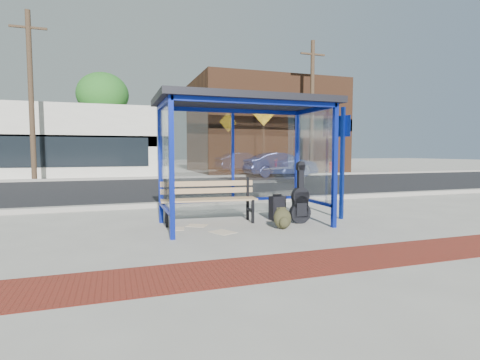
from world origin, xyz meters
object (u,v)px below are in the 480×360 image
object	(u,v)px
parked_car	(280,165)
fire_hydrant	(331,167)
bench	(209,198)
backpack	(283,219)
suitcase	(277,208)
guitar_bag	(300,202)

from	to	relation	value
parked_car	fire_hydrant	size ratio (longest dim) A/B	5.25
parked_car	fire_hydrant	distance (m)	4.47
bench	backpack	distance (m)	1.57
suitcase	parked_car	distance (m)	13.68
guitar_bag	fire_hydrant	xyz separation A→B (m)	(9.75, 14.29, 0.00)
guitar_bag	suitcase	size ratio (longest dim) A/B	2.15
guitar_bag	fire_hydrant	distance (m)	17.30
parked_car	suitcase	bearing A→B (deg)	153.70
parked_car	fire_hydrant	xyz separation A→B (m)	(4.22, 1.44, -0.25)
backpack	bench	bearing A→B (deg)	146.32
backpack	fire_hydrant	size ratio (longest dim) A/B	0.51
bench	backpack	world-z (taller)	bench
parked_car	backpack	bearing A→B (deg)	154.13
suitcase	backpack	bearing A→B (deg)	-116.51
bench	fire_hydrant	xyz separation A→B (m)	(11.44, 13.65, -0.08)
suitcase	fire_hydrant	bearing A→B (deg)	45.71
backpack	guitar_bag	bearing A→B (deg)	44.10
bench	suitcase	distance (m)	1.45
parked_car	bench	bearing A→B (deg)	148.22
guitar_bag	parked_car	world-z (taller)	parked_car
bench	backpack	xyz separation A→B (m)	(1.13, -1.04, -0.31)
fire_hydrant	parked_car	bearing A→B (deg)	-161.21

